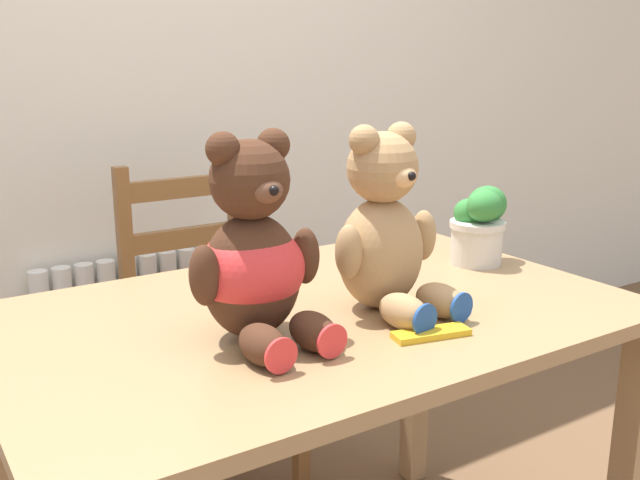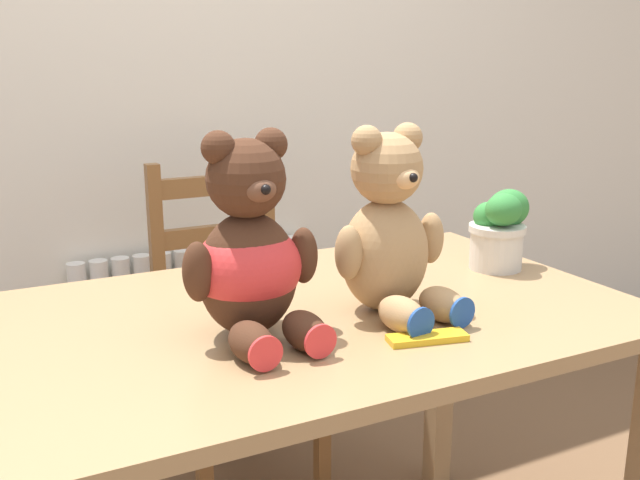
# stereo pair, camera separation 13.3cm
# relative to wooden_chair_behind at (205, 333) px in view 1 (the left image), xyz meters

# --- Properties ---
(wall_back) EXTENTS (8.00, 0.04, 2.60)m
(wall_back) POSITION_rel_wooden_chair_behind_xyz_m (-0.07, 0.45, 0.85)
(wall_back) COLOR silver
(wall_back) RESTS_ON ground_plane
(radiator) EXTENTS (0.84, 0.10, 0.62)m
(radiator) POSITION_rel_wooden_chair_behind_xyz_m (-0.00, 0.38, -0.18)
(radiator) COLOR white
(radiator) RESTS_ON ground_plane
(dining_table) EXTENTS (1.25, 0.81, 0.77)m
(dining_table) POSITION_rel_wooden_chair_behind_xyz_m (-0.07, -0.74, 0.20)
(dining_table) COLOR #9E7A51
(dining_table) RESTS_ON ground_plane
(wooden_chair_behind) EXTENTS (0.40, 0.44, 0.95)m
(wooden_chair_behind) POSITION_rel_wooden_chair_behind_xyz_m (0.00, 0.00, 0.00)
(wooden_chair_behind) COLOR brown
(wooden_chair_behind) RESTS_ON ground_plane
(teddy_bear_left) EXTENTS (0.26, 0.27, 0.37)m
(teddy_bear_left) POSITION_rel_wooden_chair_behind_xyz_m (-0.24, -0.80, 0.47)
(teddy_bear_left) COLOR #472819
(teddy_bear_left) RESTS_ON dining_table
(teddy_bear_right) EXTENTS (0.26, 0.27, 0.37)m
(teddy_bear_right) POSITION_rel_wooden_chair_behind_xyz_m (0.04, -0.81, 0.48)
(teddy_bear_right) COLOR tan
(teddy_bear_right) RESTS_ON dining_table
(potted_plant) EXTENTS (0.16, 0.13, 0.19)m
(potted_plant) POSITION_rel_wooden_chair_behind_xyz_m (0.44, -0.67, 0.42)
(potted_plant) COLOR beige
(potted_plant) RESTS_ON dining_table
(chocolate_bar) EXTENTS (0.15, 0.07, 0.01)m
(chocolate_bar) POSITION_rel_wooden_chair_behind_xyz_m (0.02, -0.97, 0.33)
(chocolate_bar) COLOR gold
(chocolate_bar) RESTS_ON dining_table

